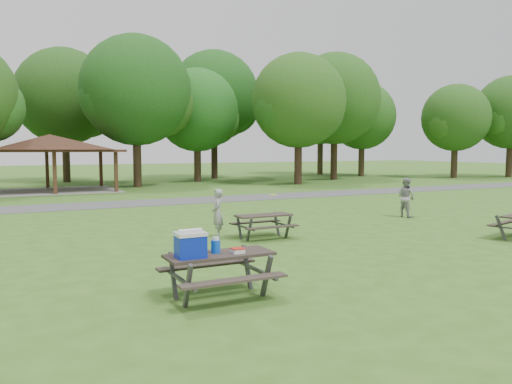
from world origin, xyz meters
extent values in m
plane|color=#34611B|center=(0.00, 0.00, 0.00)|extent=(160.00, 160.00, 0.00)
cube|color=#48484A|center=(0.00, 14.00, 0.01)|extent=(120.00, 3.20, 0.02)
cube|color=#3B2315|center=(-4.00, 21.30, 1.30)|extent=(0.22, 0.22, 2.60)
cube|color=#3B2615|center=(-4.00, 26.70, 1.30)|extent=(0.22, 0.22, 2.60)
cube|color=#382314|center=(-0.30, 21.30, 1.30)|extent=(0.22, 0.22, 2.60)
cube|color=#391E14|center=(-0.30, 26.70, 1.30)|extent=(0.22, 0.22, 2.60)
cube|color=#371F16|center=(-4.00, 24.00, 2.68)|extent=(8.60, 6.60, 0.16)
pyramid|color=#361E15|center=(-4.00, 24.00, 3.26)|extent=(7.01, 7.01, 1.00)
cube|color=gray|center=(-4.00, 24.00, 0.01)|extent=(8.40, 6.40, 0.03)
cylinder|color=#312015|center=(2.00, 25.00, 2.01)|extent=(0.60, 0.60, 4.02)
sphere|color=#133F12|center=(2.00, 25.00, 7.02)|extent=(8.00, 8.00, 8.00)
sphere|color=#1D4313|center=(3.80, 25.30, 6.22)|extent=(5.20, 5.20, 5.20)
sphere|color=#134413|center=(0.40, 24.80, 6.42)|extent=(4.80, 4.80, 4.80)
cylinder|color=#312015|center=(8.00, 28.50, 1.72)|extent=(0.60, 0.60, 3.43)
sphere|color=#164D16|center=(8.00, 28.50, 6.05)|extent=(7.00, 7.00, 7.00)
sphere|color=#1C4D16|center=(9.57, 28.80, 5.36)|extent=(4.55, 4.55, 4.55)
sphere|color=#184714|center=(6.60, 28.30, 5.53)|extent=(4.20, 4.20, 4.20)
cylinder|color=#301D15|center=(14.00, 22.00, 1.89)|extent=(0.60, 0.60, 3.78)
sphere|color=#1E4814|center=(14.00, 22.00, 6.55)|extent=(7.40, 7.40, 7.40)
sphere|color=#144112|center=(15.66, 22.30, 5.81)|extent=(4.81, 4.81, 4.81)
sphere|color=#1A4714|center=(12.52, 21.80, 6.00)|extent=(4.44, 4.44, 4.44)
cylinder|color=black|center=(20.00, 25.50, 2.10)|extent=(0.60, 0.60, 4.20)
sphere|color=#1B4513|center=(20.00, 25.50, 7.27)|extent=(8.20, 8.20, 8.20)
sphere|color=#1A4914|center=(21.84, 25.80, 6.45)|extent=(5.33, 5.33, 5.33)
sphere|color=#193F12|center=(18.36, 25.30, 6.66)|extent=(4.92, 4.92, 4.92)
cylinder|color=#322316|center=(26.00, 29.00, 1.78)|extent=(0.60, 0.60, 3.57)
sphere|color=#1B4915|center=(26.00, 29.00, 6.12)|extent=(6.80, 6.80, 6.80)
sphere|color=#1C4915|center=(27.53, 29.30, 5.44)|extent=(4.42, 4.42, 4.42)
sphere|color=#1B4313|center=(24.64, 28.80, 5.61)|extent=(4.08, 4.08, 4.08)
cylinder|color=black|center=(32.00, 22.50, 1.68)|extent=(0.60, 0.60, 3.36)
sphere|color=#1B4313|center=(32.00, 22.50, 5.76)|extent=(6.40, 6.40, 6.40)
sphere|color=#144714|center=(33.44, 22.80, 5.12)|extent=(4.16, 4.16, 4.16)
sphere|color=#204A15|center=(30.72, 22.30, 5.28)|extent=(3.84, 3.84, 3.84)
cylinder|color=black|center=(-2.00, 33.00, 2.06)|extent=(0.60, 0.60, 4.13)
sphere|color=#183F12|center=(-2.00, 33.00, 7.13)|extent=(8.00, 8.00, 8.00)
sphere|color=#194413|center=(-0.20, 33.30, 6.33)|extent=(5.20, 5.20, 5.20)
sphere|color=#144714|center=(-3.60, 32.80, 6.53)|extent=(4.80, 4.80, 4.80)
cylinder|color=black|center=(11.00, 32.00, 2.27)|extent=(0.60, 0.60, 4.55)
sphere|color=#124012|center=(11.00, 32.00, 7.70)|extent=(8.40, 8.40, 8.40)
sphere|color=#124012|center=(12.89, 32.30, 6.86)|extent=(5.46, 5.46, 5.46)
sphere|color=#154714|center=(9.32, 31.80, 7.07)|extent=(5.04, 5.04, 5.04)
cylinder|color=#302315|center=(24.00, 33.50, 2.13)|extent=(0.60, 0.60, 4.27)
sphere|color=#1C4C15|center=(24.00, 33.50, 7.27)|extent=(8.00, 8.00, 8.00)
sphere|color=#1E4B15|center=(25.80, 33.80, 6.47)|extent=(5.20, 5.20, 5.20)
sphere|color=#174614|center=(22.40, 33.30, 6.67)|extent=(4.80, 4.80, 4.80)
cylinder|color=black|center=(38.00, 21.00, 1.84)|extent=(0.60, 0.60, 3.67)
sphere|color=#194212|center=(38.00, 21.00, 6.38)|extent=(7.20, 7.20, 7.20)
sphere|color=#1F4F16|center=(36.56, 20.80, 5.83)|extent=(4.32, 4.32, 4.32)
cube|color=black|center=(-3.35, -2.96, 0.83)|extent=(2.04, 0.82, 0.06)
cube|color=#312823|center=(-3.36, -3.63, 0.49)|extent=(2.03, 0.30, 0.04)
cube|color=#29231E|center=(-3.35, -2.29, 0.49)|extent=(2.03, 0.30, 0.04)
cube|color=#464649|center=(-4.14, -3.38, 0.41)|extent=(0.07, 0.43, 0.88)
cube|color=#38383B|center=(-4.13, -2.53, 0.41)|extent=(0.07, 0.43, 0.88)
cube|color=#3E3E40|center=(-4.14, -2.96, 0.45)|extent=(0.08, 1.65, 0.06)
cube|color=#444447|center=(-2.58, -3.39, 0.41)|extent=(0.07, 0.43, 0.88)
cube|color=#3E3E41|center=(-2.57, -2.54, 0.41)|extent=(0.07, 0.43, 0.88)
cube|color=#444447|center=(-2.57, -2.97, 0.45)|extent=(0.08, 1.65, 0.06)
cube|color=#0B21AD|center=(-3.97, -3.07, 1.06)|extent=(0.52, 0.38, 0.40)
cube|color=silver|center=(-3.97, -3.07, 1.29)|extent=(0.54, 0.41, 0.07)
cylinder|color=white|center=(-3.97, -3.07, 1.37)|extent=(0.45, 0.04, 0.03)
cylinder|color=blue|center=(-3.41, -2.91, 0.98)|extent=(0.19, 0.19, 0.25)
cylinder|color=silver|center=(-3.41, -2.91, 1.13)|extent=(0.14, 0.14, 0.06)
cube|color=silver|center=(-3.04, -3.10, 0.89)|extent=(0.22, 0.22, 0.08)
cube|color=red|center=(-3.04, -3.10, 0.94)|extent=(0.24, 0.24, 0.02)
cube|color=#2B241F|center=(0.37, 2.25, 0.72)|extent=(1.78, 0.71, 0.05)
cube|color=#29241E|center=(0.37, 1.67, 0.43)|extent=(1.77, 0.26, 0.04)
cube|color=black|center=(0.37, 2.84, 0.43)|extent=(1.77, 0.26, 0.04)
cube|color=#414144|center=(-0.31, 1.89, 0.36)|extent=(0.06, 0.37, 0.77)
cube|color=#3B3B3D|center=(-0.31, 2.63, 0.36)|extent=(0.06, 0.37, 0.77)
cube|color=#424244|center=(-0.31, 2.26, 0.39)|extent=(0.07, 1.44, 0.05)
cube|color=#3E3E41|center=(1.05, 1.88, 0.36)|extent=(0.06, 0.37, 0.77)
cube|color=#464649|center=(1.05, 2.62, 0.36)|extent=(0.06, 0.37, 0.77)
cube|color=#3C3C3F|center=(1.05, 2.25, 0.39)|extent=(0.07, 1.44, 0.05)
cube|color=#302922|center=(7.36, -1.04, 0.44)|extent=(1.83, 0.70, 0.04)
cube|color=#3C3C3E|center=(6.74, -1.42, 0.37)|extent=(0.15, 0.38, 0.79)
cylinder|color=yellow|center=(1.22, 3.18, 1.26)|extent=(0.32, 0.32, 0.02)
imported|color=gray|center=(-0.91, 2.97, 0.78)|extent=(0.55, 0.66, 1.55)
imported|color=gray|center=(7.88, 3.84, 0.81)|extent=(0.69, 0.85, 1.62)
camera|label=1|loc=(-6.98, -11.52, 2.83)|focal=35.00mm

